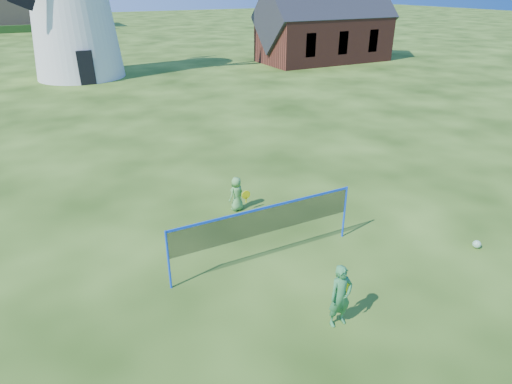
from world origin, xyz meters
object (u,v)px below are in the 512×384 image
object	(u,v)px
chapel	(325,28)
player_girl	(341,296)
play_ball	(477,244)
badminton_net	(265,221)
player_boy	(237,194)

from	to	relation	value
chapel	player_girl	size ratio (longest dim) A/B	8.31
chapel	play_ball	size ratio (longest dim) A/B	53.81
badminton_net	player_boy	size ratio (longest dim) A/B	4.60
chapel	badminton_net	xyz separation A→B (m)	(-19.85, -25.49, -1.68)
player_girl	play_ball	distance (m)	5.17
chapel	play_ball	xyz separation A→B (m)	(-14.49, -27.64, -2.71)
player_boy	play_ball	xyz separation A→B (m)	(4.82, -4.98, -0.44)
player_girl	player_boy	xyz separation A→B (m)	(0.28, 5.60, -0.16)
player_girl	badminton_net	bearing A→B (deg)	97.37
player_girl	play_ball	bearing A→B (deg)	8.79
play_ball	chapel	bearing A→B (deg)	62.34
chapel	badminton_net	world-z (taller)	chapel
player_boy	play_ball	size ratio (longest dim) A/B	5.00
player_boy	play_ball	world-z (taller)	player_boy
chapel	play_ball	bearing A→B (deg)	-117.66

